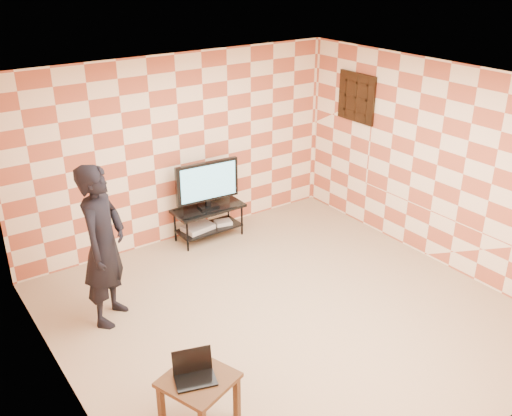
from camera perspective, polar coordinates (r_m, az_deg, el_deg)
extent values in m
plane|color=tan|center=(6.91, 2.89, -10.44)|extent=(5.00, 5.00, 0.00)
cube|color=#FEE2BA|center=(8.21, -7.63, 5.80)|extent=(5.00, 0.02, 2.70)
cube|color=#FEE2BA|center=(4.78, 22.11, -10.53)|extent=(5.00, 0.02, 2.70)
cube|color=#FEE2BA|center=(5.25, -19.16, -6.71)|extent=(0.02, 5.00, 2.70)
cube|color=#FEE2BA|center=(7.91, 17.67, 4.12)|extent=(0.02, 5.00, 2.70)
cube|color=white|center=(5.80, 3.46, 12.00)|extent=(5.00, 5.00, 0.02)
cube|color=black|center=(8.70, 10.02, 10.83)|extent=(0.04, 0.72, 0.72)
cube|color=black|center=(8.70, 10.02, 10.83)|extent=(0.04, 0.03, 0.68)
cube|color=black|center=(8.70, 10.02, 10.83)|extent=(0.04, 0.68, 0.03)
cube|color=black|center=(8.39, -4.79, -0.04)|extent=(1.05, 0.47, 0.04)
cube|color=black|center=(8.52, -4.72, -2.00)|extent=(0.95, 0.42, 0.03)
cylinder|color=black|center=(8.14, -6.88, -2.74)|extent=(0.03, 0.03, 0.50)
cylinder|color=black|center=(8.44, -8.10, -1.77)|extent=(0.03, 0.03, 0.50)
cylinder|color=black|center=(8.56, -1.42, -1.14)|extent=(0.03, 0.03, 0.50)
cylinder|color=black|center=(8.85, -2.78, -0.27)|extent=(0.03, 0.03, 0.50)
cube|color=black|center=(8.37, -4.80, 0.18)|extent=(0.30, 0.20, 0.03)
cube|color=black|center=(8.35, -4.82, 0.53)|extent=(0.07, 0.06, 0.08)
cube|color=black|center=(8.22, -4.90, 2.66)|extent=(0.96, 0.14, 0.59)
cube|color=#5DABC1|center=(8.19, -4.76, 2.59)|extent=(0.86, 0.07, 0.51)
cube|color=silver|center=(8.45, -5.82, -1.93)|extent=(0.47, 0.37, 0.07)
cube|color=silver|center=(8.58, -3.30, -1.46)|extent=(0.28, 0.23, 0.06)
cube|color=#3C2412|center=(5.28, -5.79, -16.74)|extent=(0.74, 0.74, 0.04)
cube|color=#3C2412|center=(5.45, -9.45, -18.98)|extent=(0.07, 0.07, 0.46)
cube|color=#3C2412|center=(5.47, -1.93, -18.38)|extent=(0.07, 0.07, 0.46)
cube|color=#3C2412|center=(5.70, -5.96, -16.39)|extent=(0.07, 0.07, 0.46)
cube|color=black|center=(5.24, -6.08, -16.71)|extent=(0.41, 0.34, 0.02)
cube|color=black|center=(5.26, -6.43, -14.90)|extent=(0.36, 0.16, 0.23)
imported|color=black|center=(6.55, -14.99, -3.64)|extent=(0.82, 0.81, 1.91)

